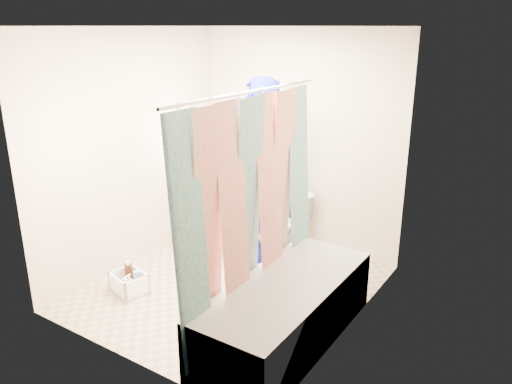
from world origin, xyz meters
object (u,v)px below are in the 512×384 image
Objects in this scene: bathtub at (286,310)px; plumber at (257,171)px; cleaning_caddy at (130,284)px; toilet at (280,225)px.

plumber reaches higher than bathtub.
plumber is 5.08× the size of cleaning_caddy.
toilet is (-0.85, 1.33, 0.08)m from bathtub.
plumber reaches higher than toilet.
plumber is at bearing -126.14° from toilet.
bathtub is 4.61× the size of cleaning_caddy.
bathtub is 1.62m from cleaning_caddy.
bathtub is 1.58m from toilet.
bathtub is 1.72m from plumber.
bathtub is at bearing 18.30° from plumber.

